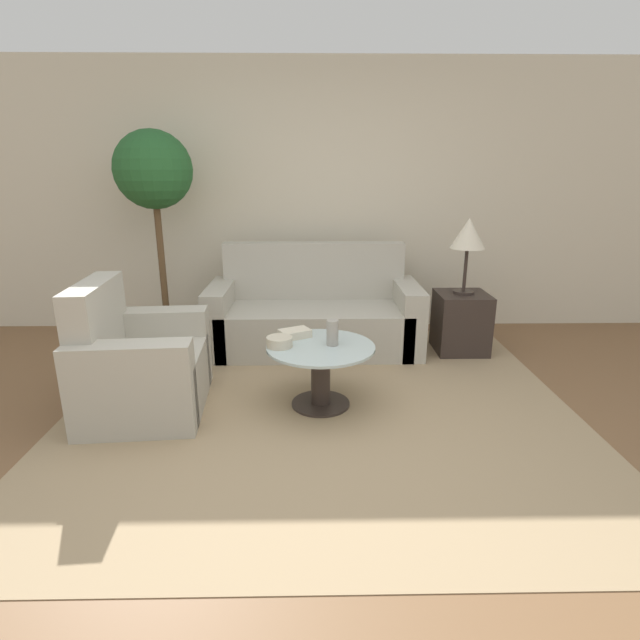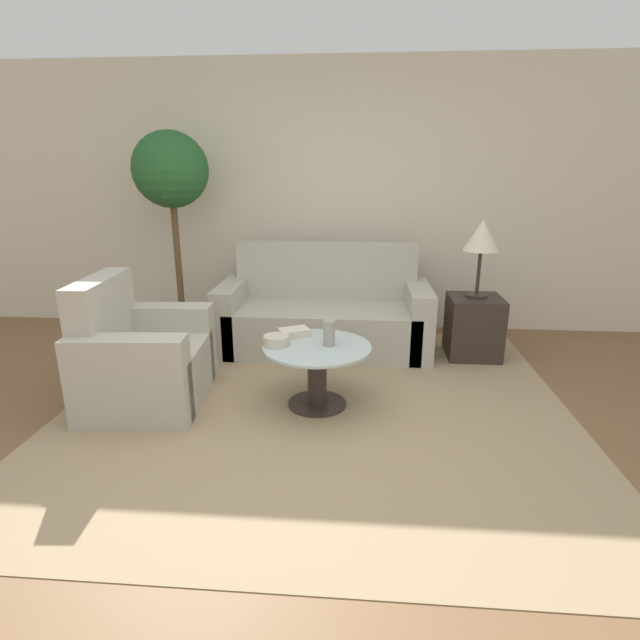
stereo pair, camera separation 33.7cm
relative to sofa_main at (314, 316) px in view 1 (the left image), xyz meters
name	(u,v)px [view 1 (the left image)]	position (x,y,z in m)	size (l,w,h in m)	color
ground_plane	(314,467)	(-0.02, -1.98, -0.29)	(14.00, 14.00, 0.00)	brown
wall_back	(312,199)	(-0.02, 0.68, 1.01)	(10.00, 0.06, 2.60)	beige
rug	(321,404)	(0.04, -1.23, -0.29)	(3.47, 3.28, 0.01)	tan
sofa_main	(314,316)	(0.00, 0.00, 0.00)	(1.88, 0.82, 0.93)	#B2AD9E
armchair	(137,368)	(-1.22, -1.24, 0.00)	(0.82, 1.00, 0.90)	#B2AD9E
coffee_table	(321,367)	(0.04, -1.23, -0.01)	(0.74, 0.74, 0.44)	#332823
side_table	(461,322)	(1.32, -0.16, -0.03)	(0.44, 0.44, 0.54)	#332823
table_lamp	(468,236)	(1.32, -0.16, 0.75)	(0.30, 0.30, 0.66)	#332823
potted_plant	(155,192)	(-1.38, 0.10, 1.11)	(0.67, 0.67, 1.92)	#3D3833
vase	(332,333)	(0.12, -1.21, 0.24)	(0.08, 0.08, 0.18)	#9E998E
bowl	(280,342)	(-0.24, -1.24, 0.18)	(0.18, 0.18, 0.07)	beige
book_stack	(295,333)	(-0.15, -1.04, 0.18)	(0.25, 0.22, 0.06)	beige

